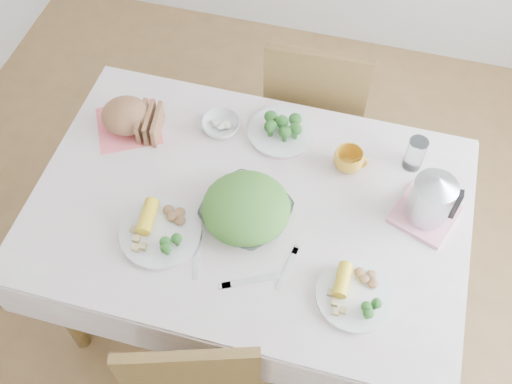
% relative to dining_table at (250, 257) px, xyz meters
% --- Properties ---
extents(floor, '(3.60, 3.60, 0.00)m').
position_rel_dining_table_xyz_m(floor, '(0.00, 0.00, -0.38)').
color(floor, brown).
rests_on(floor, ground).
extents(dining_table, '(1.40, 0.90, 0.75)m').
position_rel_dining_table_xyz_m(dining_table, '(0.00, 0.00, 0.00)').
color(dining_table, brown).
rests_on(dining_table, floor).
extents(tablecloth, '(1.50, 1.00, 0.01)m').
position_rel_dining_table_xyz_m(tablecloth, '(0.00, 0.00, 0.38)').
color(tablecloth, silver).
rests_on(tablecloth, dining_table).
extents(chair_far, '(0.45, 0.45, 0.96)m').
position_rel_dining_table_xyz_m(chair_far, '(0.10, 0.78, 0.09)').
color(chair_far, brown).
rests_on(chair_far, floor).
extents(salad_bowl, '(0.37, 0.37, 0.07)m').
position_rel_dining_table_xyz_m(salad_bowl, '(0.01, -0.05, 0.42)').
color(salad_bowl, white).
rests_on(salad_bowl, tablecloth).
extents(dinner_plate_left, '(0.33, 0.33, 0.02)m').
position_rel_dining_table_xyz_m(dinner_plate_left, '(-0.25, -0.19, 0.40)').
color(dinner_plate_left, white).
rests_on(dinner_plate_left, tablecloth).
extents(dinner_plate_right, '(0.32, 0.32, 0.02)m').
position_rel_dining_table_xyz_m(dinner_plate_right, '(0.41, -0.25, 0.40)').
color(dinner_plate_right, white).
rests_on(dinner_plate_right, tablecloth).
extents(broccoli_plate, '(0.30, 0.30, 0.02)m').
position_rel_dining_table_xyz_m(broccoli_plate, '(0.03, 0.34, 0.40)').
color(broccoli_plate, beige).
rests_on(broccoli_plate, tablecloth).
extents(napkin, '(0.31, 0.31, 0.00)m').
position_rel_dining_table_xyz_m(napkin, '(-0.54, 0.22, 0.39)').
color(napkin, '#F8656A').
rests_on(napkin, tablecloth).
extents(bread_loaf, '(0.22, 0.22, 0.11)m').
position_rel_dining_table_xyz_m(bread_loaf, '(-0.54, 0.22, 0.45)').
color(bread_loaf, brown).
rests_on(bread_loaf, napkin).
extents(fruit_bowl, '(0.19, 0.19, 0.05)m').
position_rel_dining_table_xyz_m(fruit_bowl, '(-0.19, 0.30, 0.41)').
color(fruit_bowl, white).
rests_on(fruit_bowl, tablecloth).
extents(yellow_mug, '(0.14, 0.14, 0.08)m').
position_rel_dining_table_xyz_m(yellow_mug, '(0.30, 0.25, 0.43)').
color(yellow_mug, gold).
rests_on(yellow_mug, tablecloth).
extents(glass_tumbler, '(0.09, 0.09, 0.13)m').
position_rel_dining_table_xyz_m(glass_tumbler, '(0.52, 0.32, 0.45)').
color(glass_tumbler, white).
rests_on(glass_tumbler, tablecloth).
extents(pink_tray, '(0.25, 0.25, 0.02)m').
position_rel_dining_table_xyz_m(pink_tray, '(0.59, 0.12, 0.40)').
color(pink_tray, pink).
rests_on(pink_tray, tablecloth).
extents(electric_kettle, '(0.16, 0.16, 0.20)m').
position_rel_dining_table_xyz_m(electric_kettle, '(0.59, 0.12, 0.51)').
color(electric_kettle, '#B2B5BA').
rests_on(electric_kettle, pink_tray).
extents(fork_left, '(0.06, 0.17, 0.00)m').
position_rel_dining_table_xyz_m(fork_left, '(-0.11, -0.24, 0.39)').
color(fork_left, silver).
rests_on(fork_left, tablecloth).
extents(fork_right, '(0.04, 0.16, 0.00)m').
position_rel_dining_table_xyz_m(fork_right, '(0.19, -0.20, 0.39)').
color(fork_right, silver).
rests_on(fork_right, tablecloth).
extents(knife, '(0.18, 0.11, 0.00)m').
position_rel_dining_table_xyz_m(knife, '(0.08, -0.28, 0.39)').
color(knife, silver).
rests_on(knife, tablecloth).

